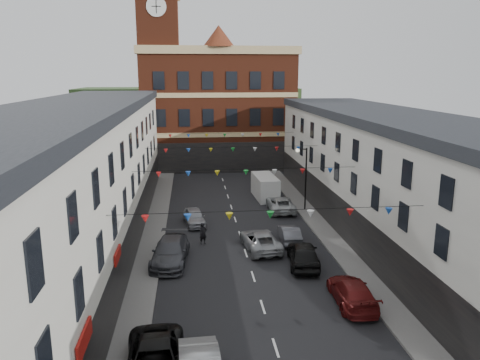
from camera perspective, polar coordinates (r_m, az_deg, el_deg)
name	(u,v)px	position (r m, az deg, el deg)	size (l,w,h in m)	color
ground	(253,277)	(30.52, 1.61, -11.68)	(160.00, 160.00, 0.00)	black
pavement_left	(146,267)	(32.24, -11.33, -10.41)	(1.80, 64.00, 0.15)	#605E5B
pavement_right	(348,259)	(33.82, 12.98, -9.36)	(1.80, 64.00, 0.15)	#605E5B
terrace_left	(60,197)	(30.50, -21.11, -1.92)	(8.40, 56.00, 10.70)	silver
terrace_right	(428,194)	(33.40, 21.89, -1.63)	(8.40, 56.00, 9.70)	silver
civic_building	(217,107)	(65.71, -2.80, 8.91)	(20.60, 13.30, 18.50)	maroon
clock_tower	(159,55)	(62.65, -9.81, 14.77)	(5.60, 5.60, 30.00)	maroon
distant_hill	(189,115)	(89.83, -6.26, 7.91)	(40.00, 14.00, 10.00)	#2D4620
street_lamp	(303,170)	(43.66, 7.73, 1.17)	(1.10, 0.36, 6.00)	black
car_left_d	(170,252)	(32.58, -8.50, -8.64)	(2.28, 5.61, 1.63)	#43444B
car_left_e	(195,217)	(40.30, -5.57, -4.50)	(1.62, 4.01, 1.37)	#999AA1
car_right_c	(352,292)	(27.67, 13.51, -13.15)	(1.99, 4.90, 1.42)	maroon
car_right_d	(304,254)	(32.09, 7.75, -8.95)	(1.94, 4.81, 1.64)	black
car_right_e	(289,234)	(36.33, 6.03, -6.54)	(1.37, 3.93, 1.30)	#575860
car_right_f	(281,204)	(44.10, 4.98, -2.94)	(2.31, 5.01, 1.39)	#A9ACAE
moving_car	(260,240)	(34.69, 2.50, -7.34)	(2.34, 5.07, 1.41)	#9D9FA3
white_van	(265,187)	(48.57, 3.07, -0.85)	(2.03, 5.27, 2.33)	silver
pedestrian	(203,234)	(35.74, -4.52, -6.54)	(0.60, 0.39, 1.65)	black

